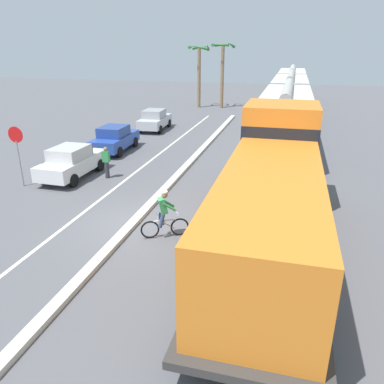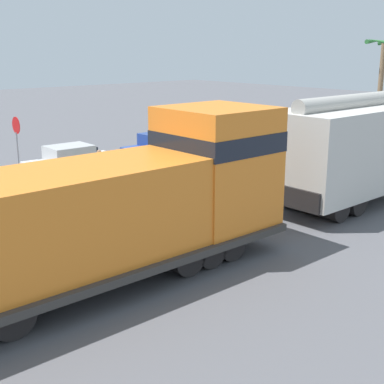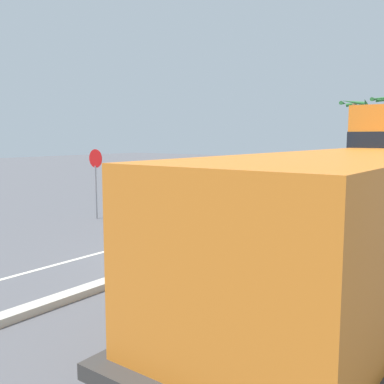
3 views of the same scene
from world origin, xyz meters
name	(u,v)px [view 1 (image 1 of 3)]	position (x,y,z in m)	size (l,w,h in m)	color
ground_plane	(134,224)	(0.00, 0.00, 0.00)	(120.00, 120.00, 0.00)	#56565B
median_curb	(179,173)	(0.00, 6.00, 0.08)	(0.36, 36.00, 0.16)	beige
lane_stripe	(137,171)	(-2.40, 6.00, 0.00)	(0.14, 36.00, 0.01)	silver
locomotive	(273,193)	(5.04, -0.15, 1.80)	(3.10, 11.61, 4.20)	orange
hopper_car_lead	(285,120)	(5.04, 12.01, 2.08)	(2.90, 10.60, 4.18)	beige
hopper_car_middle	(289,97)	(5.04, 23.61, 2.08)	(2.90, 10.60, 4.18)	beige
hopper_car_trailing	(291,85)	(5.04, 35.21, 2.08)	(2.90, 10.60, 4.18)	silver
parked_car_white	(72,162)	(-5.18, 4.27, 0.82)	(1.87, 4.22, 1.62)	silver
parked_car_blue	(115,139)	(-5.33, 9.55, 0.82)	(1.93, 4.25, 1.62)	#28479E
parked_car_silver	(155,120)	(-5.17, 16.44, 0.82)	(1.99, 4.28, 1.62)	#B7BABF
cyclist	(164,216)	(1.45, -0.69, 0.82)	(1.55, 0.84, 1.71)	black
stop_sign	(17,145)	(-6.79, 2.50, 2.02)	(0.76, 0.08, 2.88)	gray
palm_tree_near	(222,62)	(-2.20, 29.43, 4.73)	(2.27, 2.36, 6.79)	#846647
palm_tree_far	(199,64)	(-4.62, 29.10, 4.59)	(2.34, 2.32, 6.60)	#846647
pedestrian_by_cars	(106,162)	(-3.42, 4.61, 0.85)	(0.34, 0.22, 1.62)	#33333D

